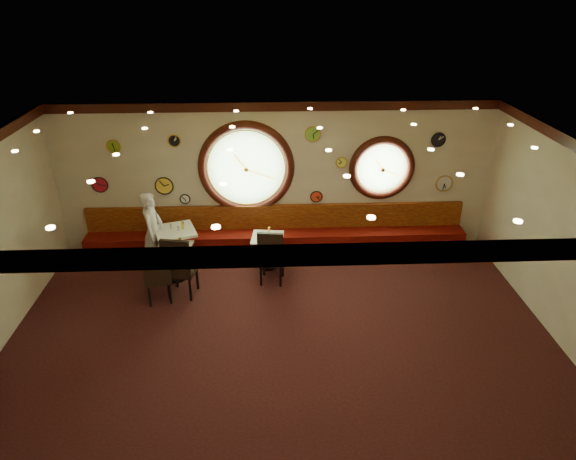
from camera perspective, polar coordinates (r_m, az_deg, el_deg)
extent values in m
cube|color=black|center=(8.83, -0.77, -11.11)|extent=(9.00, 6.00, 0.00)
cube|color=#B48932|center=(7.33, -0.93, 9.12)|extent=(9.00, 6.00, 0.02)
cube|color=beige|center=(10.69, -1.37, 5.72)|extent=(9.00, 0.02, 3.20)
cube|color=beige|center=(5.51, 0.21, -16.95)|extent=(9.00, 0.02, 3.20)
cube|color=beige|center=(9.24, 28.29, -1.11)|extent=(0.02, 6.00, 3.20)
cube|color=black|center=(10.20, -1.45, 13.58)|extent=(9.00, 0.10, 0.18)
cube|color=black|center=(4.65, 0.22, -2.86)|extent=(9.00, 0.10, 0.18)
cube|color=black|center=(11.06, -1.25, -2.08)|extent=(8.00, 0.55, 0.20)
cube|color=#5A0B07|center=(10.94, -1.26, -0.93)|extent=(8.00, 0.55, 0.30)
cube|color=#630B07|center=(10.97, -1.31, 1.45)|extent=(8.00, 0.10, 0.55)
cylinder|color=#96D27E|center=(10.60, -4.65, 6.91)|extent=(1.66, 0.02, 1.66)
torus|color=black|center=(10.59, -4.65, 6.88)|extent=(1.98, 0.18, 1.98)
torus|color=gold|center=(10.56, -4.65, 6.83)|extent=(1.61, 0.03, 1.61)
cylinder|color=#96D27E|center=(10.88, 10.36, 6.79)|extent=(1.10, 0.02, 1.10)
torus|color=black|center=(10.87, 10.38, 6.77)|extent=(1.38, 0.18, 1.38)
torus|color=gold|center=(10.84, 10.41, 6.71)|extent=(1.09, 0.03, 1.09)
cylinder|color=white|center=(11.34, 16.95, 4.99)|extent=(0.34, 0.03, 0.34)
cylinder|color=#F5FA53|center=(10.65, 5.96, 7.50)|extent=(0.22, 0.03, 0.22)
cylinder|color=red|center=(11.20, -20.18, 4.77)|extent=(0.32, 0.03, 0.32)
cylinder|color=red|center=(10.85, 3.16, 3.74)|extent=(0.24, 0.03, 0.24)
cylinder|color=#74B839|center=(10.39, 2.79, 10.61)|extent=(0.30, 0.03, 0.30)
cylinder|color=yellow|center=(10.89, -13.59, 4.80)|extent=(0.36, 0.03, 0.36)
cylinder|color=black|center=(10.97, 16.35, 9.61)|extent=(0.28, 0.03, 0.28)
cylinder|color=white|center=(10.93, -11.36, 3.42)|extent=(0.20, 0.03, 0.20)
cylinder|color=black|center=(10.53, -12.51, 9.66)|extent=(0.24, 0.03, 0.24)
cylinder|color=#8FB925|center=(10.83, -18.80, 8.79)|extent=(0.26, 0.03, 0.26)
cylinder|color=black|center=(10.84, -12.05, -3.78)|extent=(0.48, 0.48, 0.07)
cylinder|color=black|center=(10.66, -12.24, -2.01)|extent=(0.13, 0.13, 0.76)
cube|color=white|center=(10.48, -12.45, -0.11)|extent=(0.96, 0.96, 0.05)
cylinder|color=black|center=(10.44, -12.22, -5.10)|extent=(0.40, 0.40, 0.05)
cylinder|color=black|center=(10.28, -12.38, -3.59)|extent=(0.11, 0.11, 0.63)
cube|color=white|center=(10.12, -12.56, -1.98)|extent=(0.71, 0.71, 0.05)
cylinder|color=black|center=(10.60, -2.24, -3.93)|extent=(0.39, 0.39, 0.05)
cylinder|color=black|center=(10.44, -2.27, -2.46)|extent=(0.11, 0.11, 0.62)
cube|color=white|center=(10.29, -2.31, -0.88)|extent=(0.68, 0.68, 0.04)
cube|color=black|center=(9.63, -14.26, -5.18)|extent=(0.56, 0.56, 0.08)
cube|color=black|center=(9.28, -14.42, -4.00)|extent=(0.47, 0.17, 0.61)
cube|color=black|center=(9.67, -11.71, -4.34)|extent=(0.61, 0.61, 0.09)
cube|color=black|center=(9.30, -12.39, -3.00)|extent=(0.52, 0.17, 0.68)
cube|color=black|center=(9.89, -1.81, -3.27)|extent=(0.55, 0.55, 0.08)
cube|color=black|center=(9.54, -2.00, -2.04)|extent=(0.48, 0.13, 0.63)
cylinder|color=silver|center=(10.51, -12.89, 0.39)|extent=(0.03, 0.03, 0.10)
cylinder|color=silver|center=(10.12, -13.26, -1.56)|extent=(0.04, 0.04, 0.11)
cylinder|color=silver|center=(10.33, -2.88, -0.33)|extent=(0.04, 0.04, 0.10)
cylinder|color=silver|center=(10.40, -12.11, 0.16)|extent=(0.03, 0.03, 0.09)
cylinder|color=silver|center=(10.06, -12.23, -1.61)|extent=(0.04, 0.04, 0.11)
cylinder|color=silver|center=(10.20, -1.94, -0.68)|extent=(0.03, 0.03, 0.10)
cylinder|color=gold|center=(10.43, -11.62, 0.52)|extent=(0.05, 0.05, 0.16)
cylinder|color=gold|center=(10.12, -11.90, -1.27)|extent=(0.05, 0.05, 0.16)
cylinder|color=gold|center=(10.35, -2.12, -0.08)|extent=(0.05, 0.05, 0.16)
imported|color=white|center=(10.51, -14.76, -0.16)|extent=(0.46, 0.64, 1.66)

